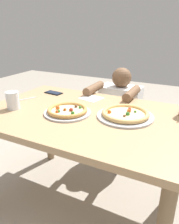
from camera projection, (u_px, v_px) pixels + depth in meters
The scene contains 9 objects.
ground_plane at pixel (85, 201), 1.71m from camera, with size 8.00×8.00×0.00m, color #9E9384.
dining_table at pixel (85, 127), 1.47m from camera, with size 1.37×0.90×0.75m.
pizza_near at pixel (67, 111), 1.42m from camera, with size 0.31×0.31×0.04m.
pizza_far at pixel (125, 114), 1.36m from camera, with size 0.36×0.36×0.04m.
water_cup_clear at pixel (13, 100), 1.48m from camera, with size 0.09×0.09×0.12m.
paper_napkin at pixel (91, 98), 1.71m from camera, with size 0.16×0.14×0.00m, color white.
fork at pixel (22, 100), 1.68m from camera, with size 0.11×0.19×0.00m.
cell_phone at pixel (54, 93), 1.84m from camera, with size 0.16×0.09×0.01m.
diner_seated at pixel (119, 121), 2.11m from camera, with size 0.41×0.52×0.94m.
Camera 1 is at (0.63, -1.17, 1.29)m, focal length 34.80 mm.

